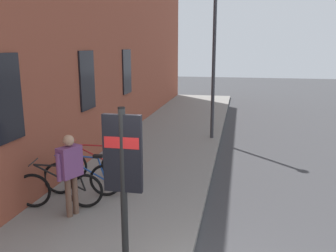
{
  "coord_description": "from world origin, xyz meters",
  "views": [
    {
      "loc": [
        -3.62,
        -0.63,
        3.31
      ],
      "look_at": [
        4.75,
        1.07,
        1.4
      ],
      "focal_mm": 38.15,
      "sensor_mm": 36.0,
      "label": 1
    }
  ],
  "objects_px": {
    "bicycle_leaning_wall": "(82,178)",
    "bicycle_nearest_sign": "(95,165)",
    "pedestrian_by_facade": "(130,148)",
    "bicycle_beside_lamp": "(60,189)",
    "street_lamp": "(214,46)",
    "pedestrian_near_bus": "(70,167)",
    "transit_info_sign": "(123,164)"
  },
  "relations": [
    {
      "from": "bicycle_leaning_wall",
      "to": "bicycle_nearest_sign",
      "type": "relative_size",
      "value": 1.02
    },
    {
      "from": "pedestrian_near_bus",
      "to": "pedestrian_by_facade",
      "type": "relative_size",
      "value": 0.99
    },
    {
      "from": "bicycle_beside_lamp",
      "to": "pedestrian_by_facade",
      "type": "xyz_separation_m",
      "value": [
        1.15,
        -1.13,
        0.6
      ]
    },
    {
      "from": "bicycle_beside_lamp",
      "to": "pedestrian_by_facade",
      "type": "relative_size",
      "value": 1.08
    },
    {
      "from": "pedestrian_by_facade",
      "to": "street_lamp",
      "type": "distance_m",
      "value": 5.76
    },
    {
      "from": "street_lamp",
      "to": "pedestrian_near_bus",
      "type": "bearing_deg",
      "value": 161.8
    },
    {
      "from": "bicycle_beside_lamp",
      "to": "pedestrian_by_facade",
      "type": "bearing_deg",
      "value": -44.29
    },
    {
      "from": "bicycle_leaning_wall",
      "to": "pedestrian_by_facade",
      "type": "bearing_deg",
      "value": -63.01
    },
    {
      "from": "bicycle_leaning_wall",
      "to": "pedestrian_by_facade",
      "type": "height_order",
      "value": "pedestrian_by_facade"
    },
    {
      "from": "pedestrian_by_facade",
      "to": "street_lamp",
      "type": "height_order",
      "value": "street_lamp"
    },
    {
      "from": "transit_info_sign",
      "to": "pedestrian_near_bus",
      "type": "distance_m",
      "value": 2.17
    },
    {
      "from": "bicycle_nearest_sign",
      "to": "pedestrian_near_bus",
      "type": "bearing_deg",
      "value": -170.65
    },
    {
      "from": "street_lamp",
      "to": "bicycle_leaning_wall",
      "type": "bearing_deg",
      "value": 157.19
    },
    {
      "from": "bicycle_leaning_wall",
      "to": "pedestrian_by_facade",
      "type": "xyz_separation_m",
      "value": [
        0.48,
        -0.95,
        0.6
      ]
    },
    {
      "from": "bicycle_beside_lamp",
      "to": "street_lamp",
      "type": "height_order",
      "value": "street_lamp"
    },
    {
      "from": "bicycle_leaning_wall",
      "to": "street_lamp",
      "type": "bearing_deg",
      "value": -22.81
    },
    {
      "from": "bicycle_leaning_wall",
      "to": "bicycle_nearest_sign",
      "type": "xyz_separation_m",
      "value": [
        0.87,
        0.09,
        0.0
      ]
    },
    {
      "from": "bicycle_nearest_sign",
      "to": "pedestrian_near_bus",
      "type": "relative_size",
      "value": 1.09
    },
    {
      "from": "pedestrian_near_bus",
      "to": "bicycle_beside_lamp",
      "type": "bearing_deg",
      "value": 56.86
    },
    {
      "from": "pedestrian_near_bus",
      "to": "bicycle_nearest_sign",
      "type": "bearing_deg",
      "value": 9.35
    },
    {
      "from": "bicycle_leaning_wall",
      "to": "pedestrian_near_bus",
      "type": "xyz_separation_m",
      "value": [
        -0.93,
        -0.21,
        0.58
      ]
    },
    {
      "from": "bicycle_beside_lamp",
      "to": "bicycle_nearest_sign",
      "type": "relative_size",
      "value": 1.01
    },
    {
      "from": "pedestrian_near_bus",
      "to": "pedestrian_by_facade",
      "type": "distance_m",
      "value": 1.59
    },
    {
      "from": "bicycle_nearest_sign",
      "to": "pedestrian_by_facade",
      "type": "xyz_separation_m",
      "value": [
        -0.39,
        -1.03,
        0.6
      ]
    },
    {
      "from": "bicycle_leaning_wall",
      "to": "street_lamp",
      "type": "height_order",
      "value": "street_lamp"
    },
    {
      "from": "transit_info_sign",
      "to": "street_lamp",
      "type": "relative_size",
      "value": 0.44
    },
    {
      "from": "transit_info_sign",
      "to": "pedestrian_near_bus",
      "type": "bearing_deg",
      "value": 47.56
    },
    {
      "from": "bicycle_leaning_wall",
      "to": "pedestrian_by_facade",
      "type": "relative_size",
      "value": 1.09
    },
    {
      "from": "bicycle_nearest_sign",
      "to": "pedestrian_by_facade",
      "type": "bearing_deg",
      "value": -110.62
    },
    {
      "from": "pedestrian_by_facade",
      "to": "street_lamp",
      "type": "xyz_separation_m",
      "value": [
        5.12,
        -1.41,
        2.23
      ]
    },
    {
      "from": "transit_info_sign",
      "to": "pedestrian_by_facade",
      "type": "bearing_deg",
      "value": 15.77
    },
    {
      "from": "bicycle_beside_lamp",
      "to": "transit_info_sign",
      "type": "xyz_separation_m",
      "value": [
        -1.65,
        -1.92,
        1.21
      ]
    }
  ]
}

